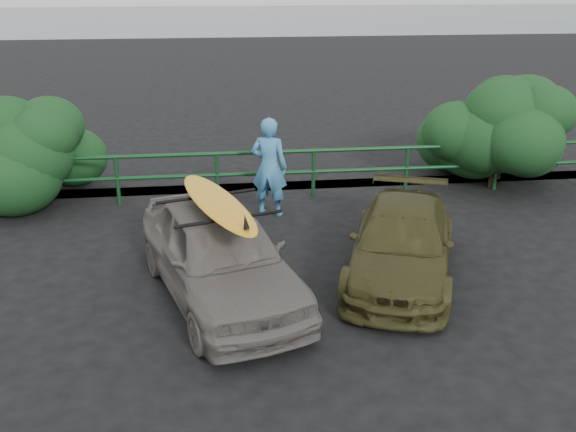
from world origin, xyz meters
name	(u,v)px	position (x,y,z in m)	size (l,w,h in m)	color
ground	(298,318)	(0.00, 0.00, 0.00)	(80.00, 80.00, 0.00)	black
ocean	(217,18)	(0.00, 60.00, 0.00)	(200.00, 200.00, 0.00)	slate
guardrail	(266,175)	(0.00, 5.00, 0.52)	(14.00, 0.08, 1.04)	#12411E
shrub_left	(26,155)	(-4.80, 5.40, 0.99)	(3.20, 2.40, 1.99)	#17411B
shrub_right	(490,137)	(5.00, 5.50, 1.04)	(3.20, 2.40, 2.07)	#17411B
sedan	(220,254)	(-1.04, 0.76, 0.69)	(1.62, 4.04, 1.38)	#67615C
olive_vehicle	(402,243)	(1.76, 1.13, 0.55)	(1.53, 3.78, 1.10)	#3B391A
man	(269,167)	(-0.01, 4.07, 0.96)	(0.70, 0.46, 1.92)	#408BC0
roof_rack	(218,207)	(-1.04, 0.76, 1.40)	(1.49, 1.05, 0.05)	black
surfboard	(217,202)	(-1.04, 0.76, 1.47)	(0.57, 2.76, 0.08)	#F2A319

